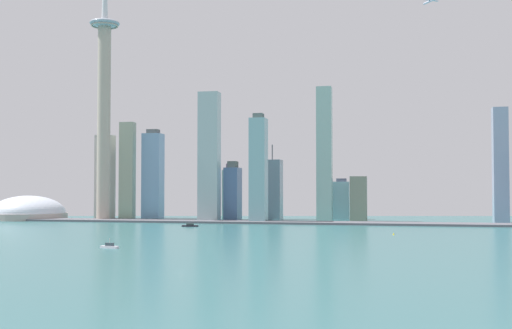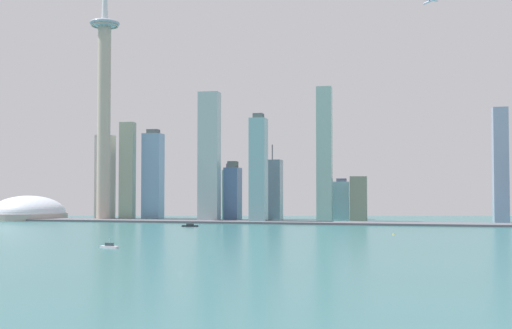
{
  "view_description": "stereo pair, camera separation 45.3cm",
  "coord_description": "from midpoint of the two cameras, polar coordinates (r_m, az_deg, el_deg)",
  "views": [
    {
      "loc": [
        112.47,
        -324.37,
        44.54
      ],
      "look_at": [
        -58.69,
        451.42,
        72.89
      ],
      "focal_mm": 45.1,
      "sensor_mm": 36.0,
      "label": 1
    },
    {
      "loc": [
        112.91,
        -324.27,
        44.54
      ],
      "look_at": [
        -58.69,
        451.42,
        72.89
      ],
      "focal_mm": 45.1,
      "sensor_mm": 36.0,
      "label": 2
    }
  ],
  "objects": [
    {
      "name": "airplane",
      "position": [
        831.07,
        15.17,
        13.83
      ],
      "size": [
        20.37,
        23.25,
        7.39
      ],
      "rotation": [
        0.0,
        0.0,
        2.16
      ],
      "color": "silver"
    },
    {
      "name": "skyscraper_1",
      "position": [
        897.94,
        1.44,
        -2.23
      ],
      "size": [
        26.12,
        26.14,
        104.42
      ],
      "color": "slate",
      "rests_on": "ground"
    },
    {
      "name": "skyscraper_3",
      "position": [
        812.45,
        0.2,
        -0.45
      ],
      "size": [
        20.43,
        22.76,
        138.28
      ],
      "color": "#80B1BA",
      "rests_on": "ground"
    },
    {
      "name": "stadium_dome",
      "position": [
        953.9,
        -19.58,
        -4.12
      ],
      "size": [
        106.93,
        106.93,
        48.49
      ],
      "color": "#ACA099",
      "rests_on": "ground"
    },
    {
      "name": "ground_plane",
      "position": [
        346.22,
        -6.75,
        -9.42
      ],
      "size": [
        6000.0,
        6000.0,
        0.0
      ],
      "primitive_type": "plane",
      "color": "#316569"
    },
    {
      "name": "boat_3",
      "position": [
        736.56,
        -5.89,
        -5.4
      ],
      "size": [
        18.45,
        7.96,
        3.71
      ],
      "rotation": [
        0.0,
        0.0,
        3.24
      ],
      "color": "black",
      "rests_on": "ground"
    },
    {
      "name": "waterfront_pier",
      "position": [
        794.2,
        4.28,
        -5.16
      ],
      "size": [
        945.11,
        46.02,
        2.53
      ],
      "primitive_type": "cube",
      "color": "#5A5A63",
      "rests_on": "ground"
    },
    {
      "name": "observation_tower",
      "position": [
        898.91,
        -13.34,
        6.12
      ],
      "size": [
        40.45,
        40.45,
        377.49
      ],
      "color": "#B7A595",
      "rests_on": "ground"
    },
    {
      "name": "skyscraper_11",
      "position": [
        905.12,
        7.58,
        -3.13
      ],
      "size": [
        22.34,
        19.2,
        56.96
      ],
      "color": "#8DB9C5",
      "rests_on": "ground"
    },
    {
      "name": "skyscraper_2",
      "position": [
        865.08,
        6.07,
        0.97
      ],
      "size": [
        20.39,
        16.04,
        179.64
      ],
      "color": "#91BAB3",
      "rests_on": "ground"
    },
    {
      "name": "skyscraper_7",
      "position": [
        955.0,
        -13.26,
        -1.05
      ],
      "size": [
        23.03,
        22.32,
        120.24
      ],
      "color": "#C0B2A9",
      "rests_on": "ground"
    },
    {
      "name": "skyscraper_5",
      "position": [
        945.29,
        -11.36,
        -0.5
      ],
      "size": [
        21.14,
        12.65,
        138.69
      ],
      "color": "#99A28C",
      "rests_on": "ground"
    },
    {
      "name": "skyscraper_0",
      "position": [
        864.06,
        9.06,
        -3.01
      ],
      "size": [
        21.56,
        22.31,
        59.16
      ],
      "color": "gray",
      "rests_on": "ground"
    },
    {
      "name": "channel_buoy_0",
      "position": [
        618.89,
        12.09,
        -6.03
      ],
      "size": [
        1.82,
        1.82,
        2.09
      ],
      "primitive_type": "cone",
      "color": "yellow",
      "rests_on": "ground"
    },
    {
      "name": "skyscraper_4",
      "position": [
        869.39,
        20.85,
        -0.03
      ],
      "size": [
        18.3,
        17.87,
        145.98
      ],
      "color": "#899CBB",
      "rests_on": "ground"
    },
    {
      "name": "skyscraper_6",
      "position": [
        894.03,
        -2.15,
        -2.58
      ],
      "size": [
        23.18,
        22.83,
        77.39
      ],
      "color": "#97BAAE",
      "rests_on": "ground"
    },
    {
      "name": "skyscraper_12",
      "position": [
        858.13,
        -2.09,
        -2.54
      ],
      "size": [
        18.71,
        27.98,
        79.4
      ],
      "color": "#47638E",
      "rests_on": "ground"
    },
    {
      "name": "skyscraper_10",
      "position": [
        946.24,
        -9.14,
        -0.93
      ],
      "size": [
        27.12,
        22.72,
        129.01
      ],
      "color": "#769BC1",
      "rests_on": "ground"
    },
    {
      "name": "boat_1",
      "position": [
        486.07,
        -12.89,
        -7.08
      ],
      "size": [
        14.26,
        5.48,
        7.11
      ],
      "rotation": [
        0.0,
        0.0,
        3.0
      ],
      "color": "white",
      "rests_on": "ground"
    },
    {
      "name": "skyscraper_8",
      "position": [
        840.46,
        -4.18,
        0.69
      ],
      "size": [
        26.62,
        18.4,
        169.13
      ],
      "color": "#9DB5B9",
      "rests_on": "ground"
    }
  ]
}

